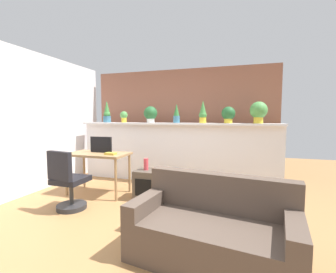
{
  "coord_description": "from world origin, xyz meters",
  "views": [
    {
      "loc": [
        1.31,
        -2.67,
        1.4
      ],
      "look_at": [
        0.11,
        1.19,
        1.06
      ],
      "focal_mm": 24.6,
      "sensor_mm": 36.0,
      "label": 1
    }
  ],
  "objects_px": {
    "potted_plant_2": "(151,114)",
    "potted_plant_5": "(228,114)",
    "book_on_desk": "(111,154)",
    "potted_plant_1": "(124,116)",
    "tv_monitor": "(101,145)",
    "vase_on_shelf": "(146,164)",
    "potted_plant_4": "(203,113)",
    "side_cube_shelf": "(148,184)",
    "potted_plant_6": "(259,111)",
    "desk": "(98,158)",
    "potted_plant_0": "(107,113)",
    "potted_plant_3": "(177,114)",
    "office_chair": "(68,185)",
    "couch": "(212,231)"
  },
  "relations": [
    {
      "from": "potted_plant_0",
      "to": "office_chair",
      "type": "xyz_separation_m",
      "value": [
        0.49,
        -1.89,
        -1.1
      ]
    },
    {
      "from": "potted_plant_6",
      "to": "desk",
      "type": "distance_m",
      "value": 3.09
    },
    {
      "from": "tv_monitor",
      "to": "vase_on_shelf",
      "type": "bearing_deg",
      "value": -4.28
    },
    {
      "from": "potted_plant_0",
      "to": "side_cube_shelf",
      "type": "height_order",
      "value": "potted_plant_0"
    },
    {
      "from": "potted_plant_5",
      "to": "side_cube_shelf",
      "type": "height_order",
      "value": "potted_plant_5"
    },
    {
      "from": "vase_on_shelf",
      "to": "book_on_desk",
      "type": "xyz_separation_m",
      "value": [
        -0.61,
        -0.11,
        0.17
      ]
    },
    {
      "from": "side_cube_shelf",
      "to": "vase_on_shelf",
      "type": "relative_size",
      "value": 2.52
    },
    {
      "from": "tv_monitor",
      "to": "office_chair",
      "type": "bearing_deg",
      "value": -90.35
    },
    {
      "from": "potted_plant_3",
      "to": "potted_plant_1",
      "type": "bearing_deg",
      "value": -179.62
    },
    {
      "from": "desk",
      "to": "potted_plant_6",
      "type": "bearing_deg",
      "value": 21.14
    },
    {
      "from": "vase_on_shelf",
      "to": "potted_plant_1",
      "type": "bearing_deg",
      "value": 132.38
    },
    {
      "from": "potted_plant_4",
      "to": "vase_on_shelf",
      "type": "relative_size",
      "value": 2.28
    },
    {
      "from": "tv_monitor",
      "to": "vase_on_shelf",
      "type": "height_order",
      "value": "tv_monitor"
    },
    {
      "from": "potted_plant_0",
      "to": "side_cube_shelf",
      "type": "bearing_deg",
      "value": -36.96
    },
    {
      "from": "desk",
      "to": "potted_plant_5",
      "type": "bearing_deg",
      "value": 26.07
    },
    {
      "from": "side_cube_shelf",
      "to": "potted_plant_5",
      "type": "bearing_deg",
      "value": 40.58
    },
    {
      "from": "potted_plant_3",
      "to": "office_chair",
      "type": "distance_m",
      "value": 2.47
    },
    {
      "from": "office_chair",
      "to": "couch",
      "type": "relative_size",
      "value": 0.55
    },
    {
      "from": "potted_plant_2",
      "to": "tv_monitor",
      "type": "xyz_separation_m",
      "value": [
        -0.58,
        -1.02,
        -0.58
      ]
    },
    {
      "from": "desk",
      "to": "couch",
      "type": "height_order",
      "value": "couch"
    },
    {
      "from": "side_cube_shelf",
      "to": "potted_plant_6",
      "type": "bearing_deg",
      "value": 30.48
    },
    {
      "from": "potted_plant_0",
      "to": "office_chair",
      "type": "bearing_deg",
      "value": -75.48
    },
    {
      "from": "potted_plant_5",
      "to": "book_on_desk",
      "type": "relative_size",
      "value": 1.77
    },
    {
      "from": "potted_plant_4",
      "to": "desk",
      "type": "xyz_separation_m",
      "value": [
        -1.74,
        -1.05,
        -0.82
      ]
    },
    {
      "from": "side_cube_shelf",
      "to": "vase_on_shelf",
      "type": "xyz_separation_m",
      "value": [
        -0.03,
        0.01,
        0.35
      ]
    },
    {
      "from": "potted_plant_0",
      "to": "desk",
      "type": "bearing_deg",
      "value": -66.29
    },
    {
      "from": "desk",
      "to": "couch",
      "type": "xyz_separation_m",
      "value": [
        2.21,
        -1.37,
        -0.38
      ]
    },
    {
      "from": "potted_plant_0",
      "to": "potted_plant_3",
      "type": "distance_m",
      "value": 1.66
    },
    {
      "from": "potted_plant_3",
      "to": "desk",
      "type": "bearing_deg",
      "value": -137.36
    },
    {
      "from": "tv_monitor",
      "to": "side_cube_shelf",
      "type": "bearing_deg",
      "value": -4.46
    },
    {
      "from": "vase_on_shelf",
      "to": "couch",
      "type": "bearing_deg",
      "value": -47.33
    },
    {
      "from": "potted_plant_1",
      "to": "office_chair",
      "type": "height_order",
      "value": "potted_plant_1"
    },
    {
      "from": "potted_plant_0",
      "to": "potted_plant_6",
      "type": "xyz_separation_m",
      "value": [
        3.26,
        -0.02,
        0.02
      ]
    },
    {
      "from": "potted_plant_0",
      "to": "potted_plant_1",
      "type": "distance_m",
      "value": 0.45
    },
    {
      "from": "potted_plant_0",
      "to": "office_chair",
      "type": "relative_size",
      "value": 0.55
    },
    {
      "from": "potted_plant_0",
      "to": "book_on_desk",
      "type": "relative_size",
      "value": 2.7
    },
    {
      "from": "potted_plant_6",
      "to": "book_on_desk",
      "type": "bearing_deg",
      "value": -154.42
    },
    {
      "from": "potted_plant_1",
      "to": "side_cube_shelf",
      "type": "xyz_separation_m",
      "value": [
        1.0,
        -1.07,
        -1.17
      ]
    },
    {
      "from": "potted_plant_2",
      "to": "potted_plant_1",
      "type": "bearing_deg",
      "value": -177.88
    },
    {
      "from": "book_on_desk",
      "to": "potted_plant_2",
      "type": "bearing_deg",
      "value": 77.31
    },
    {
      "from": "potted_plant_2",
      "to": "potted_plant_4",
      "type": "relative_size",
      "value": 0.78
    },
    {
      "from": "potted_plant_3",
      "to": "book_on_desk",
      "type": "xyz_separation_m",
      "value": [
        -0.86,
        -1.19,
        -0.7
      ]
    },
    {
      "from": "book_on_desk",
      "to": "desk",
      "type": "bearing_deg",
      "value": 162.46
    },
    {
      "from": "side_cube_shelf",
      "to": "desk",
      "type": "bearing_deg",
      "value": -179.64
    },
    {
      "from": "potted_plant_0",
      "to": "potted_plant_4",
      "type": "relative_size",
      "value": 1.1
    },
    {
      "from": "potted_plant_1",
      "to": "side_cube_shelf",
      "type": "height_order",
      "value": "potted_plant_1"
    },
    {
      "from": "potted_plant_1",
      "to": "potted_plant_6",
      "type": "bearing_deg",
      "value": -0.09
    },
    {
      "from": "potted_plant_2",
      "to": "potted_plant_5",
      "type": "relative_size",
      "value": 1.09
    },
    {
      "from": "potted_plant_1",
      "to": "book_on_desk",
      "type": "height_order",
      "value": "potted_plant_1"
    },
    {
      "from": "side_cube_shelf",
      "to": "book_on_desk",
      "type": "height_order",
      "value": "book_on_desk"
    }
  ]
}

